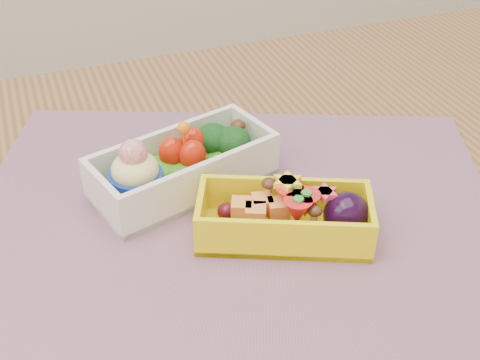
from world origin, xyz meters
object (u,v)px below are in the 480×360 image
object	(u,v)px
table	(242,288)
bento_yellow	(288,216)
placemat	(235,216)
bento_white	(183,166)

from	to	relation	value
table	bento_yellow	size ratio (longest dim) A/B	6.77
table	bento_yellow	xyz separation A→B (m)	(0.03, -0.04, 0.13)
table	placemat	size ratio (longest dim) A/B	2.28
bento_white	bento_yellow	bearing A→B (deg)	-73.61
placemat	table	bearing A→B (deg)	-29.43
bento_white	bento_yellow	xyz separation A→B (m)	(0.07, -0.11, -0.00)
placemat	bento_yellow	bearing A→B (deg)	-52.56
bento_yellow	table	bearing A→B (deg)	148.16
bento_white	table	bearing A→B (deg)	-74.89
table	placemat	xyz separation A→B (m)	(-0.01, 0.00, 0.10)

